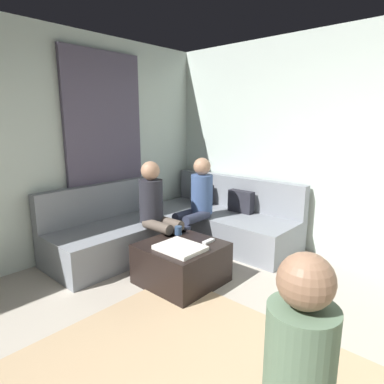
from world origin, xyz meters
TOP-DOWN VIEW (x-y plane):
  - wall_back at (0.00, 2.94)m, footprint 6.00×0.12m
  - curtain_panel at (-2.84, 1.30)m, footprint 0.06×1.10m
  - sectional_couch at (-2.08, 1.88)m, footprint 2.10×2.55m
  - ottoman at (-1.36, 1.16)m, footprint 0.76×0.76m
  - folded_blanket at (-1.26, 1.04)m, footprint 0.44×0.36m
  - coffee_mug at (-1.58, 1.34)m, footprint 0.08×0.08m
  - game_remote at (-1.18, 1.38)m, footprint 0.05×0.15m
  - person_on_couch_back at (-1.82, 1.93)m, footprint 0.30×0.60m
  - person_on_couch_side at (-1.93, 1.35)m, footprint 0.60×0.30m
  - person_on_armchair at (0.49, 0.05)m, footprint 0.59×0.47m

SIDE VIEW (x-z plane):
  - ottoman at x=-1.36m, z-range 0.00..0.42m
  - sectional_couch at x=-2.08m, z-range -0.15..0.72m
  - game_remote at x=-1.18m, z-range 0.42..0.44m
  - folded_blanket at x=-1.26m, z-range 0.42..0.46m
  - coffee_mug at x=-1.58m, z-range 0.42..0.52m
  - person_on_armchair at x=0.49m, z-range 0.05..1.23m
  - person_on_couch_back at x=-1.82m, z-range 0.06..1.26m
  - person_on_couch_side at x=-1.93m, z-range 0.06..1.26m
  - curtain_panel at x=-2.84m, z-range 0.00..2.50m
  - wall_back at x=0.00m, z-range 0.00..2.70m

